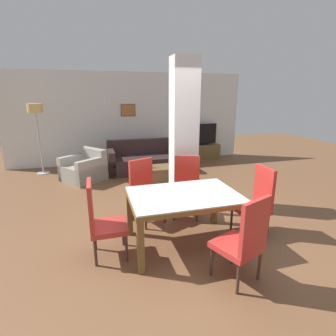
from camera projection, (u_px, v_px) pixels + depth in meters
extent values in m
plane|color=brown|center=(183.00, 243.00, 3.76)|extent=(18.00, 18.00, 0.00)
cube|color=silver|center=(130.00, 118.00, 8.00)|extent=(7.20, 0.06, 2.70)
cube|color=brown|center=(128.00, 110.00, 7.87)|extent=(0.44, 0.02, 0.36)
cube|color=#B26633|center=(128.00, 110.00, 7.86)|extent=(0.40, 0.01, 0.32)
cube|color=silver|center=(184.00, 134.00, 4.86)|extent=(0.47, 0.36, 2.70)
cube|color=brown|center=(198.00, 212.00, 3.11)|extent=(1.49, 0.06, 0.06)
cube|color=brown|center=(174.00, 185.00, 4.01)|extent=(1.49, 0.06, 0.06)
cube|color=brown|center=(132.00, 203.00, 3.37)|extent=(0.06, 0.91, 0.06)
cube|color=brown|center=(231.00, 192.00, 3.75)|extent=(0.06, 0.91, 0.06)
cube|color=silver|center=(184.00, 194.00, 3.55)|extent=(1.47, 1.01, 0.01)
cube|color=brown|center=(141.00, 247.00, 3.05)|extent=(0.08, 0.08, 0.68)
cube|color=brown|center=(246.00, 231.00, 3.41)|extent=(0.08, 0.08, 0.68)
cube|color=brown|center=(130.00, 213.00, 3.91)|extent=(0.08, 0.08, 0.68)
cube|color=brown|center=(214.00, 203.00, 4.28)|extent=(0.08, 0.08, 0.68)
cube|color=red|center=(148.00, 199.00, 4.29)|extent=(0.60, 0.60, 0.07)
cube|color=red|center=(141.00, 177.00, 4.36)|extent=(0.42, 0.22, 0.59)
cylinder|color=#452C26|center=(165.00, 212.00, 4.32)|extent=(0.04, 0.04, 0.37)
cylinder|color=#452C26|center=(146.00, 218.00, 4.09)|extent=(0.04, 0.04, 0.37)
cylinder|color=#452C26|center=(151.00, 205.00, 4.61)|extent=(0.04, 0.04, 0.37)
cylinder|color=#452C26|center=(133.00, 210.00, 4.38)|extent=(0.04, 0.04, 0.37)
cube|color=red|center=(109.00, 227.00, 3.38)|extent=(0.46, 0.46, 0.07)
cube|color=red|center=(91.00, 205.00, 3.23)|extent=(0.05, 0.44, 0.59)
cylinder|color=#452C26|center=(123.00, 233.00, 3.66)|extent=(0.04, 0.04, 0.37)
cylinder|color=#452C26|center=(127.00, 248.00, 3.31)|extent=(0.04, 0.04, 0.37)
cylinder|color=#452C26|center=(95.00, 237.00, 3.56)|extent=(0.04, 0.04, 0.37)
cylinder|color=#452C26|center=(95.00, 253.00, 3.21)|extent=(0.04, 0.04, 0.37)
cube|color=red|center=(250.00, 209.00, 3.92)|extent=(0.46, 0.46, 0.07)
cube|color=red|center=(264.00, 186.00, 3.89)|extent=(0.05, 0.44, 0.59)
cylinder|color=#452C26|center=(245.00, 230.00, 3.76)|extent=(0.04, 0.04, 0.37)
cylinder|color=#452C26|center=(232.00, 218.00, 4.11)|extent=(0.04, 0.04, 0.37)
cylinder|color=#452C26|center=(267.00, 226.00, 3.86)|extent=(0.04, 0.04, 0.37)
cylinder|color=#452C26|center=(253.00, 215.00, 4.21)|extent=(0.04, 0.04, 0.37)
cube|color=red|center=(186.00, 194.00, 4.50)|extent=(0.60, 0.60, 0.07)
cube|color=red|center=(187.00, 172.00, 4.60)|extent=(0.42, 0.21, 0.59)
cylinder|color=#452C26|center=(197.00, 211.00, 4.36)|extent=(0.04, 0.04, 0.37)
cylinder|color=#452C26|center=(174.00, 210.00, 4.40)|extent=(0.04, 0.04, 0.37)
cylinder|color=#452C26|center=(197.00, 202.00, 4.72)|extent=(0.04, 0.04, 0.37)
cylinder|color=#452C26|center=(176.00, 201.00, 4.76)|extent=(0.04, 0.04, 0.37)
cube|color=red|center=(236.00, 246.00, 2.95)|extent=(0.60, 0.60, 0.07)
cube|color=red|center=(255.00, 227.00, 2.70)|extent=(0.42, 0.21, 0.59)
cylinder|color=#452C26|center=(211.00, 261.00, 3.04)|extent=(0.04, 0.04, 0.37)
cylinder|color=#452C26|center=(233.00, 250.00, 3.27)|extent=(0.04, 0.04, 0.37)
cylinder|color=#452C26|center=(238.00, 279.00, 2.75)|extent=(0.04, 0.04, 0.37)
cylinder|color=#452C26|center=(259.00, 265.00, 2.98)|extent=(0.04, 0.04, 0.37)
cube|color=#322223|center=(145.00, 164.00, 7.24)|extent=(1.99, 0.91, 0.42)
cube|color=#322223|center=(142.00, 146.00, 7.47)|extent=(1.99, 0.18, 0.42)
cube|color=#322223|center=(177.00, 158.00, 7.45)|extent=(0.16, 0.91, 0.65)
cube|color=#322223|center=(111.00, 162.00, 6.97)|extent=(0.16, 0.91, 0.65)
cube|color=#A09D92|center=(83.00, 173.00, 6.45)|extent=(1.19, 1.19, 0.40)
cube|color=#A09D92|center=(93.00, 155.00, 6.61)|extent=(0.67, 0.78, 0.35)
cube|color=#A09D92|center=(92.00, 171.00, 6.22)|extent=(0.76, 0.64, 0.59)
cube|color=#A09D92|center=(74.00, 167.00, 6.62)|extent=(0.76, 0.64, 0.59)
cube|color=brown|center=(156.00, 168.00, 6.23)|extent=(0.75, 0.56, 0.04)
cube|color=brown|center=(156.00, 176.00, 6.29)|extent=(0.67, 0.48, 0.35)
cylinder|color=#4C2D14|center=(151.00, 165.00, 6.15)|extent=(0.07, 0.07, 0.16)
cylinder|color=#4C2D14|center=(150.00, 160.00, 6.12)|extent=(0.03, 0.03, 0.06)
cylinder|color=#B7B7BC|center=(150.00, 159.00, 6.11)|extent=(0.03, 0.03, 0.01)
cube|color=brown|center=(202.00, 152.00, 8.64)|extent=(1.12, 0.40, 0.48)
cube|color=black|center=(203.00, 144.00, 8.58)|extent=(0.40, 0.24, 0.03)
cube|color=black|center=(203.00, 134.00, 8.48)|extent=(0.96, 0.15, 0.64)
cylinder|color=#B7B7BC|center=(44.00, 173.00, 7.08)|extent=(0.33, 0.33, 0.02)
cylinder|color=#B7B7BC|center=(40.00, 143.00, 6.86)|extent=(0.04, 0.04, 1.59)
cylinder|color=#E5BC66|center=(35.00, 108.00, 6.62)|extent=(0.37, 0.37, 0.22)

